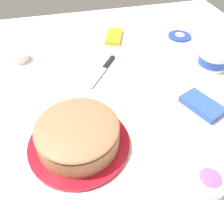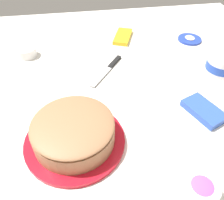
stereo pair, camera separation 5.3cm
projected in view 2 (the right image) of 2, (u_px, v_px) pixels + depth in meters
ground_plane at (128, 92)px, 0.90m from camera, size 1.54×1.54×0.00m
frosted_cake at (74, 133)px, 0.70m from camera, size 0.30×0.30×0.10m
frosting_tub at (222, 64)px, 0.97m from camera, size 0.12×0.12×0.07m
frosting_tub_lid at (190, 39)px, 1.18m from camera, size 0.11×0.11×0.02m
spreading_knife at (109, 68)px, 1.00m from camera, size 0.20×0.16×0.01m
sprinkle_bowl_rainbow at (201, 188)px, 0.60m from camera, size 0.09×0.09×0.04m
sprinkle_bowl_green at (27, 52)px, 1.07m from camera, size 0.08×0.08×0.04m
candy_box_lower at (204, 111)px, 0.81m from camera, size 0.16×0.13×0.02m
candy_box_upper at (123, 37)px, 1.19m from camera, size 0.17×0.12×0.02m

